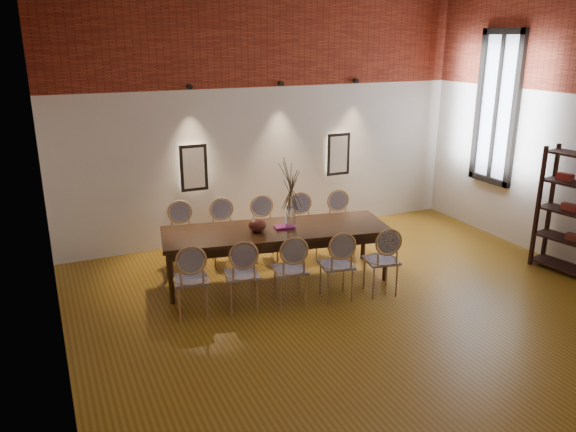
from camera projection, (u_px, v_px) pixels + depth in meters
name	position (u px, v px, depth m)	size (l,w,h in m)	color
floor	(380.00, 322.00, 6.76)	(7.00, 7.00, 0.02)	olive
wall_back	(267.00, 118.00, 9.22)	(7.00, 0.10, 4.00)	silver
wall_left	(38.00, 194.00, 4.75)	(0.10, 7.00, 4.00)	silver
brick_band_back	(267.00, 38.00, 8.78)	(7.00, 0.02, 1.50)	maroon
brick_band_left	(26.00, 39.00, 4.39)	(0.02, 7.00, 1.50)	maroon
niche_left	(193.00, 168.00, 8.84)	(0.36, 0.06, 0.66)	#FFEAC6
niche_right	(338.00, 154.00, 9.86)	(0.36, 0.06, 0.66)	#FFEAC6
spot_fixture_left	(189.00, 87.00, 8.43)	(0.08, 0.08, 0.10)	black
spot_fixture_mid	(281.00, 83.00, 9.02)	(0.08, 0.08, 0.10)	black
spot_fixture_right	(356.00, 81.00, 9.57)	(0.08, 0.08, 0.10)	black
window_glass	(497.00, 108.00, 9.19)	(0.02, 0.78, 2.38)	silver
window_frame	(496.00, 108.00, 9.19)	(0.08, 0.90, 2.50)	black
window_mullion	(496.00, 108.00, 9.19)	(0.06, 0.06, 2.40)	black
dining_table	(276.00, 254.00, 7.83)	(3.09, 0.99, 0.75)	#371E0E
chair_near_a	(191.00, 279.00, 6.79)	(0.44, 0.44, 0.94)	tan
chair_near_b	(242.00, 274.00, 6.94)	(0.44, 0.44, 0.94)	tan
chair_near_c	(290.00, 269.00, 7.08)	(0.44, 0.44, 0.94)	tan
chair_near_d	(336.00, 264.00, 7.22)	(0.44, 0.44, 0.94)	tan
chair_near_e	(381.00, 260.00, 7.37)	(0.44, 0.44, 0.94)	tan
chair_far_a	(182.00, 237.00, 8.23)	(0.44, 0.44, 0.94)	tan
chair_far_b	(224.00, 233.00, 8.37)	(0.44, 0.44, 0.94)	tan
chair_far_c	(265.00, 230.00, 8.51)	(0.44, 0.44, 0.94)	tan
chair_far_d	(304.00, 227.00, 8.66)	(0.44, 0.44, 0.94)	tan
chair_far_e	(342.00, 224.00, 8.80)	(0.44, 0.44, 0.94)	tan
vase	(290.00, 217.00, 7.71)	(0.14, 0.14, 0.30)	silver
dried_branches	(290.00, 186.00, 7.58)	(0.50, 0.50, 0.70)	#463928
bowl	(257.00, 225.00, 7.58)	(0.24, 0.24, 0.18)	#55231A
book	(284.00, 227.00, 7.73)	(0.26, 0.18, 0.03)	#811568
shelving_rack	(575.00, 213.00, 7.89)	(0.38, 1.00, 1.80)	black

